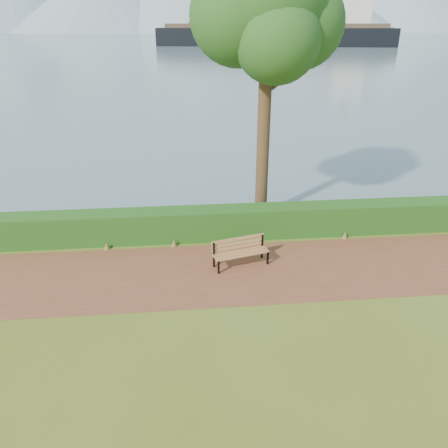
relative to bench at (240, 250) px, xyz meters
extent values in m
plane|color=#525E1A|center=(-0.83, -0.71, -0.47)|extent=(140.00, 140.00, 0.00)
cube|color=brown|center=(-0.83, -0.41, -0.47)|extent=(40.00, 3.40, 0.01)
cube|color=#154413|center=(-0.83, 1.89, 0.03)|extent=(32.00, 0.85, 1.00)
cube|color=#445E6D|center=(-0.83, 259.29, -0.47)|extent=(700.00, 510.00, 0.00)
cone|color=gray|center=(-60.83, 394.29, 23.53)|extent=(160.00, 160.00, 48.00)
cone|color=gray|center=(109.17, 399.29, 24.53)|extent=(170.00, 170.00, 50.00)
cone|color=gray|center=(-10.83, 429.29, 17.03)|extent=(120.00, 120.00, 35.00)
cone|color=gray|center=(149.17, 424.29, 19.53)|extent=(130.00, 130.00, 40.00)
cube|color=black|center=(-0.67, -0.47, -0.27)|extent=(0.06, 0.06, 0.41)
cube|color=black|center=(-0.77, -0.08, -0.08)|extent=(0.06, 0.06, 0.78)
cube|color=black|center=(-0.72, -0.28, -0.09)|extent=(0.17, 0.47, 0.05)
cube|color=black|center=(0.81, -0.08, -0.27)|extent=(0.06, 0.06, 0.41)
cube|color=black|center=(0.71, 0.31, -0.08)|extent=(0.06, 0.06, 0.78)
cube|color=black|center=(0.76, 0.11, -0.09)|extent=(0.17, 0.47, 0.05)
cube|color=brown|center=(0.07, -0.25, -0.06)|extent=(1.61, 0.50, 0.03)
cube|color=brown|center=(0.04, -0.14, -0.06)|extent=(1.61, 0.50, 0.03)
cube|color=brown|center=(0.01, -0.03, -0.06)|extent=(1.61, 0.50, 0.03)
cube|color=brown|center=(-0.02, 0.09, -0.06)|extent=(1.61, 0.50, 0.03)
cube|color=brown|center=(-0.04, 0.14, 0.05)|extent=(1.60, 0.46, 0.09)
cube|color=brown|center=(-0.04, 0.14, 0.17)|extent=(1.60, 0.46, 0.09)
cube|color=brown|center=(-0.04, 0.14, 0.30)|extent=(1.60, 0.46, 0.09)
cylinder|color=#3C2718|center=(1.21, 3.37, 3.39)|extent=(0.43, 0.43, 7.74)
sphere|color=#1B4B19|center=(1.21, 3.37, 6.62)|extent=(3.65, 3.65, 3.65)
sphere|color=#1B4B19|center=(2.22, 3.46, 5.97)|extent=(2.79, 2.79, 2.79)
sphere|color=#1B4B19|center=(0.32, 3.35, 6.19)|extent=(3.01, 3.01, 3.01)
sphere|color=#1B4B19|center=(1.35, 2.56, 5.54)|extent=(2.58, 2.58, 2.58)
cylinder|color=#3C2718|center=(1.69, 3.37, 4.25)|extent=(1.13, 0.13, 0.85)
cylinder|color=#3C2718|center=(0.78, 3.48, 4.79)|extent=(0.88, 0.41, 0.77)
cube|color=black|center=(28.62, 134.63, 1.09)|extent=(73.66, 26.64, 7.29)
cube|color=#48382B|center=(28.62, 134.63, 5.36)|extent=(67.71, 24.28, 1.25)
cube|color=beige|center=(51.41, 129.69, 10.98)|extent=(10.98, 10.38, 11.45)
cube|color=brown|center=(5.82, 139.58, 6.20)|extent=(7.56, 8.04, 0.83)
cube|color=brown|center=(16.00, 137.37, 6.20)|extent=(7.56, 8.04, 0.83)
cube|color=brown|center=(26.17, 135.16, 6.20)|extent=(7.56, 8.04, 0.83)
cube|color=brown|center=(36.35, 132.96, 6.20)|extent=(7.56, 8.04, 0.83)
camera|label=1|loc=(-1.56, -11.08, 5.98)|focal=35.00mm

